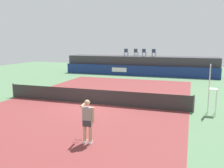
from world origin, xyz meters
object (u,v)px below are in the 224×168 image
(spectator_chair_left, at_px, (136,52))
(tennis_player, at_px, (88,120))
(spectator_chair_right, at_px, (154,52))
(net_post_far, at_px, (194,104))
(umpire_chair, at_px, (211,86))
(spectator_chair_center, at_px, (144,52))
(net_post_near, at_px, (13,90))
(tennis_ball, at_px, (59,90))
(spectator_chair_far_left, at_px, (126,52))

(spectator_chair_left, relative_size, tennis_player, 0.50)
(spectator_chair_right, bearing_deg, net_post_far, -73.18)
(spectator_chair_left, relative_size, umpire_chair, 0.32)
(spectator_chair_left, relative_size, spectator_chair_center, 1.00)
(spectator_chair_left, relative_size, spectator_chair_right, 1.00)
(net_post_near, height_order, tennis_ball, net_post_near)
(spectator_chair_left, xyz_separation_m, net_post_far, (6.82, -15.45, -2.19))
(spectator_chair_far_left, bearing_deg, spectator_chair_right, 1.68)
(net_post_far, bearing_deg, spectator_chair_right, 106.82)
(umpire_chair, height_order, tennis_ball, umpire_chair)
(spectator_chair_far_left, height_order, net_post_near, spectator_chair_far_left)
(spectator_chair_right, relative_size, tennis_ball, 13.06)
(net_post_far, height_order, tennis_player, tennis_player)
(tennis_ball, bearing_deg, umpire_chair, -15.54)
(spectator_chair_right, xyz_separation_m, umpire_chair, (5.44, -15.16, -1.11))
(spectator_chair_left, xyz_separation_m, net_post_near, (-5.58, -15.45, -2.19))
(umpire_chair, xyz_separation_m, tennis_ball, (-11.39, 3.17, -1.55))
(spectator_chair_center, distance_m, net_post_far, 16.51)
(spectator_chair_right, bearing_deg, spectator_chair_center, 172.89)
(umpire_chair, height_order, tennis_player, umpire_chair)
(spectator_chair_right, height_order, umpire_chair, spectator_chair_right)
(spectator_chair_left, height_order, tennis_ball, spectator_chair_left)
(umpire_chair, height_order, net_post_far, umpire_chair)
(spectator_chair_center, xyz_separation_m, tennis_ball, (-4.75, -12.14, -2.66))
(spectator_chair_center, height_order, net_post_far, spectator_chair_center)
(spectator_chair_far_left, distance_m, spectator_chair_right, 3.38)
(umpire_chair, distance_m, tennis_ball, 11.93)
(spectator_chair_right, xyz_separation_m, tennis_ball, (-5.95, -11.99, -2.66))
(spectator_chair_far_left, xyz_separation_m, umpire_chair, (8.82, -15.06, -1.11))
(net_post_near, relative_size, tennis_ball, 14.71)
(spectator_chair_right, height_order, net_post_near, spectator_chair_right)
(spectator_chair_far_left, height_order, spectator_chair_right, same)
(spectator_chair_center, relative_size, net_post_far, 0.89)
(net_post_near, relative_size, tennis_player, 0.56)
(net_post_near, bearing_deg, spectator_chair_right, 62.71)
(spectator_chair_center, bearing_deg, tennis_ball, -111.38)
(spectator_chair_center, distance_m, umpire_chair, 16.72)
(spectator_chair_left, distance_m, tennis_ball, 13.10)
(spectator_chair_right, bearing_deg, tennis_player, -88.41)
(tennis_player, height_order, tennis_ball, tennis_player)
(net_post_far, xyz_separation_m, tennis_ball, (-10.54, 3.17, -0.46))
(spectator_chair_left, height_order, net_post_far, spectator_chair_left)
(net_post_near, xyz_separation_m, tennis_player, (8.40, -5.81, 0.46))
(spectator_chair_far_left, bearing_deg, spectator_chair_center, 6.51)
(spectator_chair_right, distance_m, net_post_near, 17.19)
(spectator_chair_left, bearing_deg, tennis_ball, -106.82)
(umpire_chair, bearing_deg, tennis_ball, 164.46)
(spectator_chair_center, height_order, tennis_player, spectator_chair_center)
(net_post_far, bearing_deg, tennis_ball, 163.27)
(spectator_chair_left, height_order, net_post_near, spectator_chair_left)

